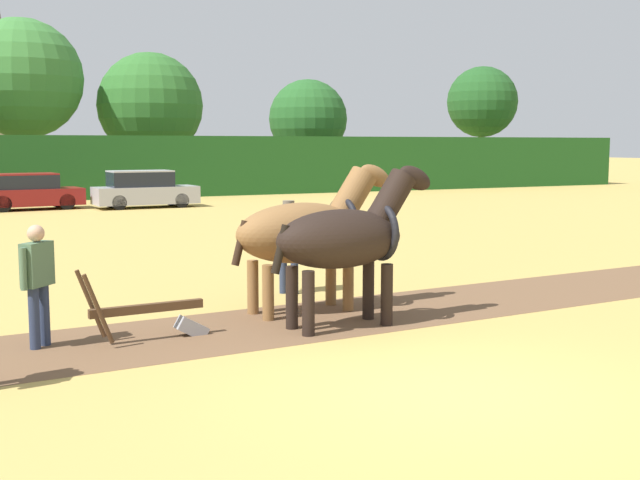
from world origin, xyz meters
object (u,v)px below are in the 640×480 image
(tree_center_left, at_px, (150,105))
(tree_center, at_px, (308,119))
(farmer_at_plow, at_px, (38,277))
(parked_car_center_left, at_px, (29,192))
(draft_horse_lead_right, at_px, (308,231))
(parked_car_center, at_px, (144,190))
(draft_horse_lead_left, at_px, (347,237))
(farmer_beside_team, at_px, (289,240))
(tree_left, at_px, (22,79))
(plow, at_px, (157,316))
(tree_center_right, at_px, (482,102))

(tree_center_left, height_order, tree_center, tree_center_left)
(farmer_at_plow, bearing_deg, parked_car_center_left, 126.92)
(tree_center, bearing_deg, parked_car_center_left, -148.59)
(draft_horse_lead_right, distance_m, parked_car_center, 22.52)
(draft_horse_lead_left, height_order, farmer_beside_team, draft_horse_lead_left)
(tree_left, bearing_deg, tree_center_left, 1.23)
(tree_center_left, relative_size, draft_horse_lead_left, 2.85)
(farmer_at_plow, height_order, parked_car_center, farmer_at_plow)
(tree_center_left, relative_size, plow, 4.40)
(tree_center_left, bearing_deg, farmer_beside_team, -100.34)
(draft_horse_lead_left, distance_m, parked_car_center, 23.70)
(farmer_beside_team, relative_size, parked_car_center, 0.39)
(draft_horse_lead_right, bearing_deg, tree_center_left, 76.15)
(tree_center, height_order, plow, tree_center)
(draft_horse_lead_left, relative_size, draft_horse_lead_right, 0.95)
(draft_horse_lead_left, bearing_deg, farmer_beside_team, 80.66)
(tree_center, relative_size, parked_car_center_left, 1.60)
(farmer_beside_team, distance_m, parked_car_center, 20.92)
(tree_center_left, bearing_deg, tree_center_right, -2.27)
(draft_horse_lead_left, bearing_deg, farmer_at_plow, 167.24)
(plow, bearing_deg, parked_car_center_left, 84.20)
(tree_center_left, distance_m, tree_center_right, 23.15)
(tree_left, distance_m, tree_center_left, 7.08)
(tree_left, relative_size, tree_center_right, 1.17)
(tree_left, distance_m, plow, 36.24)
(draft_horse_lead_right, bearing_deg, farmer_beside_team, 73.53)
(tree_center, distance_m, draft_horse_lead_left, 39.04)
(draft_horse_lead_right, bearing_deg, farmer_at_plow, -176.49)
(plow, relative_size, parked_car_center, 0.42)
(draft_horse_lead_left, height_order, parked_car_center_left, draft_horse_lead_left)
(tree_center_left, relative_size, parked_car_center, 1.84)
(tree_center, relative_size, tree_center_right, 0.83)
(tree_left, distance_m, parked_car_center_left, 12.89)
(farmer_at_plow, distance_m, parked_car_center, 23.89)
(tree_center, height_order, tree_center_right, tree_center_right)
(tree_left, xyz_separation_m, farmer_at_plow, (-3.70, -35.44, -5.25))
(parked_car_center, bearing_deg, farmer_at_plow, -108.62)
(tree_center_left, distance_m, parked_car_center, 13.90)
(tree_center_right, xyz_separation_m, farmer_beside_team, (-29.24, -32.60, -4.60))
(tree_center_right, relative_size, farmer_beside_team, 4.78)
(tree_center_left, bearing_deg, farmer_at_plow, -106.67)
(tree_center_right, height_order, farmer_at_plow, tree_center_right)
(tree_center_right, bearing_deg, draft_horse_lead_right, -130.91)
(farmer_at_plow, bearing_deg, plow, 33.32)
(draft_horse_lead_left, bearing_deg, plow, 167.40)
(tree_left, xyz_separation_m, tree_center_left, (6.96, 0.15, -1.28))
(tree_left, distance_m, parked_car_center, 14.14)
(farmer_beside_team, xyz_separation_m, parked_car_center_left, (-2.01, 21.76, -0.26))
(tree_center, distance_m, farmer_at_plow, 40.40)
(tree_center_right, bearing_deg, tree_left, 178.54)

